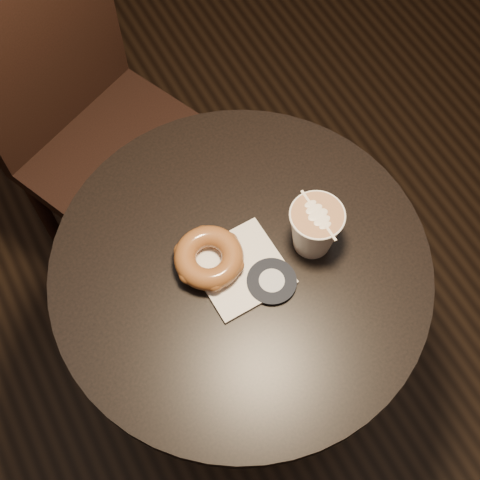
# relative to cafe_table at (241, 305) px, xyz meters

# --- Properties ---
(cafe_table) EXTENTS (0.70, 0.70, 0.75)m
(cafe_table) POSITION_rel_cafe_table_xyz_m (0.00, 0.00, 0.00)
(cafe_table) COLOR black
(cafe_table) RESTS_ON ground
(chair) EXTENTS (0.55, 0.55, 1.05)m
(chair) POSITION_rel_cafe_table_xyz_m (-0.09, 0.59, 0.04)
(chair) COLOR black
(chair) RESTS_ON ground
(pastry_bag) EXTENTS (0.16, 0.16, 0.01)m
(pastry_bag) POSITION_rel_cafe_table_xyz_m (-0.00, -0.01, 0.20)
(pastry_bag) COLOR silver
(pastry_bag) RESTS_ON cafe_table
(doughnut) EXTENTS (0.13, 0.13, 0.04)m
(doughnut) POSITION_rel_cafe_table_xyz_m (-0.05, 0.03, 0.23)
(doughnut) COLOR brown
(doughnut) RESTS_ON pastry_bag
(latte_cup) EXTENTS (0.10, 0.10, 0.11)m
(latte_cup) POSITION_rel_cafe_table_xyz_m (0.14, -0.02, 0.25)
(latte_cup) COLOR silver
(latte_cup) RESTS_ON cafe_table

